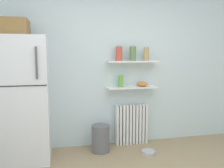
# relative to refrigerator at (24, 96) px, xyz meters

# --- Properties ---
(back_wall) EXTENTS (7.04, 0.10, 2.60)m
(back_wall) POSITION_rel_refrigerator_xyz_m (1.43, 0.36, 0.39)
(back_wall) COLOR silver
(back_wall) RESTS_ON ground_plane
(refrigerator) EXTENTS (0.66, 0.66, 1.93)m
(refrigerator) POSITION_rel_refrigerator_xyz_m (0.00, 0.00, 0.00)
(refrigerator) COLOR silver
(refrigerator) RESTS_ON ground_plane
(radiator) EXTENTS (0.53, 0.12, 0.66)m
(radiator) POSITION_rel_refrigerator_xyz_m (1.62, 0.23, -0.58)
(radiator) COLOR white
(radiator) RESTS_ON ground_plane
(wall_shelf_lower) EXTENTS (0.82, 0.22, 0.02)m
(wall_shelf_lower) POSITION_rel_refrigerator_xyz_m (1.62, 0.20, 0.04)
(wall_shelf_lower) COLOR white
(wall_shelf_upper) EXTENTS (0.82, 0.22, 0.02)m
(wall_shelf_upper) POSITION_rel_refrigerator_xyz_m (1.62, 0.20, 0.45)
(wall_shelf_upper) COLOR white
(storage_jar_0) EXTENTS (0.11, 0.11, 0.23)m
(storage_jar_0) POSITION_rel_refrigerator_xyz_m (1.40, 0.20, 0.58)
(storage_jar_0) COLOR #C64C38
(storage_jar_0) RESTS_ON wall_shelf_upper
(storage_jar_1) EXTENTS (0.10, 0.10, 0.24)m
(storage_jar_1) POSITION_rel_refrigerator_xyz_m (1.62, 0.20, 0.58)
(storage_jar_1) COLOR #5B7F4C
(storage_jar_1) RESTS_ON wall_shelf_upper
(storage_jar_2) EXTENTS (0.09, 0.09, 0.21)m
(storage_jar_2) POSITION_rel_refrigerator_xyz_m (1.85, 0.20, 0.57)
(storage_jar_2) COLOR tan
(storage_jar_2) RESTS_ON wall_shelf_upper
(vase) EXTENTS (0.08, 0.08, 0.19)m
(vase) POSITION_rel_refrigerator_xyz_m (1.43, 0.20, 0.15)
(vase) COLOR #66A84C
(vase) RESTS_ON wall_shelf_lower
(shelf_bowl) EXTENTS (0.17, 0.17, 0.08)m
(shelf_bowl) POSITION_rel_refrigerator_xyz_m (1.79, 0.20, 0.09)
(shelf_bowl) COLOR orange
(shelf_bowl) RESTS_ON wall_shelf_lower
(trash_bin) EXTENTS (0.27, 0.27, 0.41)m
(trash_bin) POSITION_rel_refrigerator_xyz_m (1.07, 0.03, -0.70)
(trash_bin) COLOR slate
(trash_bin) RESTS_ON ground_plane
(pet_food_bowl) EXTENTS (0.20, 0.20, 0.05)m
(pet_food_bowl) POSITION_rel_refrigerator_xyz_m (1.75, -0.22, -0.88)
(pet_food_bowl) COLOR #B7B7BC
(pet_food_bowl) RESTS_ON ground_plane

